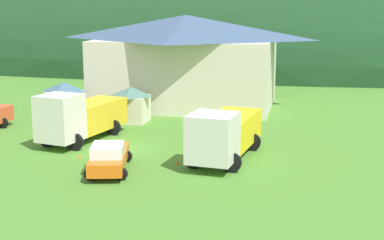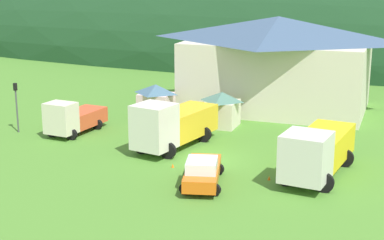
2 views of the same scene
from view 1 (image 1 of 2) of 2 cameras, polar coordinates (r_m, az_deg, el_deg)
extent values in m
plane|color=#4C842D|center=(35.68, -7.37, -3.10)|extent=(200.00, 200.00, 0.00)
ellipsoid|color=#193D1E|center=(93.46, 4.92, 6.26)|extent=(167.79, 60.00, 32.46)
cube|color=beige|center=(50.17, -0.59, 4.85)|extent=(15.20, 10.33, 5.99)
pyramid|color=#3D5675|center=(49.83, -0.60, 9.47)|extent=(16.42, 11.16, 2.10)
cube|color=beige|center=(43.87, -6.14, 1.13)|extent=(2.35, 2.53, 2.04)
pyramid|color=#4C7A6B|center=(43.64, -6.18, 2.91)|extent=(2.54, 2.74, 0.71)
cube|color=beige|center=(46.36, -12.81, 1.55)|extent=(2.56, 2.23, 2.14)
pyramid|color=#42667F|center=(46.13, -12.89, 3.31)|extent=(2.76, 2.41, 0.75)
cylinder|color=black|center=(43.87, -18.77, -0.27)|extent=(0.80, 0.30, 0.80)
cube|color=silver|center=(36.34, -13.32, 0.22)|extent=(2.84, 2.85, 2.94)
cube|color=black|center=(36.13, -13.49, 1.19)|extent=(1.65, 2.15, 0.94)
cube|color=gold|center=(39.46, -10.00, 0.50)|extent=(3.40, 5.53, 1.89)
cylinder|color=black|center=(36.05, -11.87, -2.20)|extent=(1.10, 0.30, 1.10)
cylinder|color=black|center=(37.29, -14.51, -1.86)|extent=(1.10, 0.30, 1.10)
cylinder|color=black|center=(39.72, -8.07, -0.75)|extent=(1.10, 0.30, 1.10)
cylinder|color=black|center=(40.85, -10.58, -0.49)|extent=(1.10, 0.30, 1.10)
cube|color=silver|center=(30.84, 2.13, -1.80)|extent=(2.80, 2.93, 2.66)
cube|color=black|center=(30.58, 2.06, -0.79)|extent=(1.59, 2.26, 0.85)
cube|color=yellow|center=(34.73, 4.10, -0.96)|extent=(3.15, 5.75, 1.83)
cylinder|color=black|center=(30.89, 4.05, -4.35)|extent=(1.10, 0.30, 1.10)
cylinder|color=black|center=(31.51, 0.20, -4.00)|extent=(1.10, 0.30, 1.10)
cylinder|color=black|center=(35.47, 6.14, -2.25)|extent=(1.10, 0.30, 1.10)
cylinder|color=black|center=(36.00, 2.74, -1.97)|extent=(1.10, 0.30, 1.10)
cube|color=orange|center=(31.40, -8.44, -3.92)|extent=(3.01, 5.33, 0.70)
cube|color=silver|center=(30.64, -8.60, -3.04)|extent=(2.13, 2.37, 0.62)
cylinder|color=black|center=(29.79, -7.24, -5.47)|extent=(0.68, 0.24, 0.68)
cylinder|color=black|center=(29.97, -10.29, -5.46)|extent=(0.68, 0.24, 0.68)
cylinder|color=black|center=(33.06, -6.73, -3.69)|extent=(0.68, 0.24, 0.68)
cylinder|color=black|center=(33.22, -9.47, -3.70)|extent=(0.68, 0.24, 0.68)
cone|color=orange|center=(32.43, -1.48, -4.54)|extent=(0.36, 0.36, 0.52)
cone|color=orange|center=(34.47, -11.40, -3.78)|extent=(0.36, 0.36, 0.48)
camera|label=2|loc=(3.04, -157.38, 48.37)|focal=54.58mm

